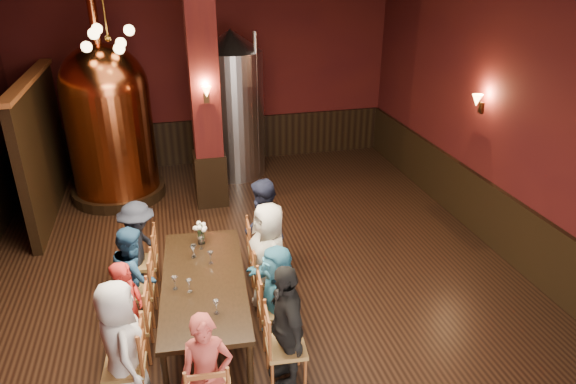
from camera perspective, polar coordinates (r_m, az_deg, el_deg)
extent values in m
plane|color=black|center=(7.65, -3.79, -9.78)|extent=(10.00, 10.00, 0.00)
cube|color=#46120F|center=(11.46, -8.86, 14.04)|extent=(8.00, 0.02, 4.50)
cube|color=#46120F|center=(8.27, 24.39, 8.00)|extent=(0.02, 10.00, 4.50)
cube|color=black|center=(8.85, 22.22, -2.86)|extent=(0.08, 9.90, 1.00)
cube|color=black|center=(11.86, -8.29, 5.68)|extent=(7.90, 0.08, 1.00)
cube|color=#46120F|center=(9.28, -9.29, 11.51)|extent=(0.58, 0.58, 4.50)
cube|color=black|center=(10.16, -25.62, 4.33)|extent=(0.22, 3.50, 2.40)
cube|color=black|center=(6.42, -9.34, -9.82)|extent=(1.18, 2.47, 0.06)
cylinder|color=black|center=(5.80, -13.44, -19.53)|extent=(0.07, 0.07, 0.69)
cylinder|color=black|center=(5.78, -4.23, -18.96)|extent=(0.07, 0.07, 0.69)
cylinder|color=black|center=(7.61, -12.66, -7.52)|extent=(0.07, 0.07, 0.69)
cylinder|color=black|center=(7.59, -5.99, -7.07)|extent=(0.07, 0.07, 0.69)
imported|color=white|center=(5.70, -18.03, -15.83)|extent=(0.59, 0.79, 1.47)
imported|color=#A21F1B|center=(6.28, -17.19, -12.52)|extent=(0.44, 0.54, 1.29)
imported|color=navy|center=(6.79, -16.64, -8.91)|extent=(0.34, 0.67, 1.37)
imported|color=black|center=(7.35, -16.15, -6.02)|extent=(0.75, 1.00, 1.38)
imported|color=black|center=(5.65, -0.23, -14.61)|extent=(0.42, 0.90, 1.49)
imported|color=teal|center=(6.23, -1.26, -11.36)|extent=(0.57, 1.27, 1.32)
imported|color=beige|center=(6.71, -2.11, -7.33)|extent=(0.62, 0.83, 1.54)
imported|color=#1A1E34|center=(7.27, -2.83, -4.45)|extent=(0.66, 0.85, 1.57)
imported|color=#B3423B|center=(5.24, -8.96, -19.66)|extent=(0.54, 0.38, 1.39)
cylinder|color=black|center=(10.68, -18.19, 0.12)|extent=(1.77, 1.77, 0.20)
cylinder|color=#B55529|center=(10.30, -18.99, 5.59)|extent=(1.89, 1.89, 1.96)
sphere|color=#B55529|center=(10.04, -19.77, 10.88)|extent=(1.57, 1.57, 1.57)
cylinder|color=#B55529|center=(9.84, -20.97, 18.64)|extent=(0.16, 0.16, 1.28)
cylinder|color=#B2B2B7|center=(10.90, -6.06, 8.53)|extent=(1.40, 1.40, 2.61)
cone|color=#B2B2B7|center=(10.57, -6.44, 16.44)|extent=(1.25, 1.25, 0.42)
cylinder|color=#B2B2B7|center=(10.49, -3.49, 9.47)|extent=(0.08, 0.08, 2.93)
cylinder|color=white|center=(7.11, -9.62, -5.06)|extent=(0.10, 0.10, 0.17)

